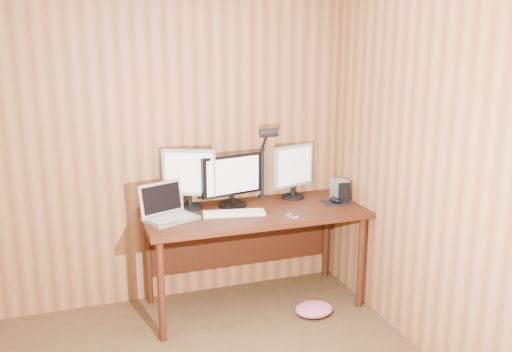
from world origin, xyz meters
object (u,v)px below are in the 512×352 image
phone (292,216)px  monitor_right (293,170)px  speaker (336,187)px  laptop (167,210)px  mouse (336,200)px  keyboard (234,213)px  monitor_center (232,180)px  hard_drive (340,190)px  desk_lamp (266,153)px  monitor_left (189,177)px  desk (251,223)px

phone → monitor_right: bearing=55.3°
phone → speaker: size_ratio=0.72×
laptop → mouse: laptop is taller
laptop → phone: (0.84, -0.26, -0.05)m
keyboard → phone: keyboard is taller
monitor_center → monitor_right: 0.51m
phone → mouse: bearing=13.6°
mouse → keyboard: bearing=175.3°
laptop → phone: bearing=-39.6°
monitor_center → keyboard: (-0.05, -0.21, -0.19)m
hard_drive → monitor_right: bearing=150.5°
keyboard → desk_lamp: bearing=49.7°
phone → desk_lamp: size_ratio=0.16×
laptop → hard_drive: bearing=-22.9°
monitor_left → desk_lamp: desk_lamp is taller
laptop → keyboard: 0.47m
monitor_center → keyboard: monitor_center is taller
mouse → phone: (-0.44, -0.21, -0.02)m
monitor_left → keyboard: 0.43m
monitor_left → desk: bearing=9.2°
monitor_right → laptop: 1.05m
monitor_center → laptop: size_ratio=1.19×
monitor_right → monitor_left: bearing=161.9°
desk → monitor_right: monitor_right is taller
monitor_center → speaker: (0.87, 0.00, -0.13)m
mouse → desk_lamp: 0.64m
laptop → desk: bearing=-18.3°
desk → monitor_center: (-0.11, 0.09, 0.32)m
monitor_left → phone: bearing=-8.4°
desk_lamp → monitor_right: bearing=-3.4°
desk → laptop: bearing=-175.8°
monitor_center → speaker: monitor_center is taller
monitor_left → desk_lamp: bearing=28.8°
keyboard → monitor_center: bearing=86.6°
desk → monitor_center: bearing=142.0°
monitor_left → monitor_right: (0.83, 0.01, -0.01)m
monitor_center → phone: monitor_center is taller
mouse → phone: bearing=-161.3°
mouse → speaker: 0.22m
speaker → desk_lamp: desk_lamp is taller
desk → hard_drive: hard_drive is taller
laptop → desk_lamp: 0.89m
mouse → desk_lamp: (-0.48, 0.26, 0.35)m
desk → desk_lamp: desk_lamp is taller
desk → mouse: 0.67m
desk → hard_drive: (0.71, -0.05, 0.20)m
speaker → laptop: bearing=-174.2°
phone → speaker: speaker is taller
monitor_left → speaker: monitor_left is taller
desk → hard_drive: size_ratio=9.74×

